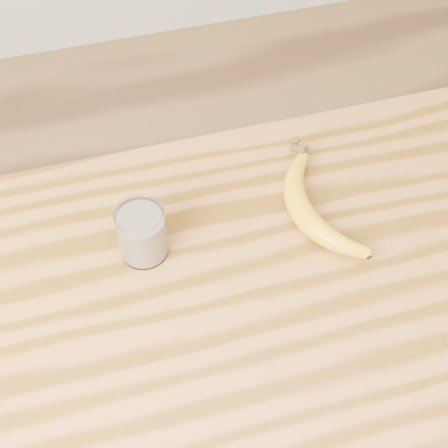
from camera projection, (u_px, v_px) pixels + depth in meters
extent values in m
cube|color=#A5632B|center=(308.00, 315.00, 0.95)|extent=(1.20, 0.80, 0.04)
cylinder|color=brown|center=(12.00, 343.00, 1.42)|extent=(0.06, 0.06, 0.86)
cylinder|color=brown|center=(441.00, 239.00, 1.59)|extent=(0.06, 0.06, 0.86)
cylinder|color=white|center=(142.00, 233.00, 0.96)|extent=(0.08, 0.08, 0.09)
torus|color=white|center=(139.00, 214.00, 0.92)|extent=(0.08, 0.08, 0.00)
cylinder|color=beige|center=(142.00, 235.00, 0.97)|extent=(0.07, 0.07, 0.08)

